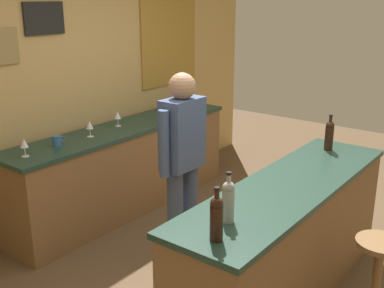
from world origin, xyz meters
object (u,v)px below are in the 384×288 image
object	(u,v)px
wine_glass_b	(90,125)
bar_stool	(377,271)
wine_glass_a	(24,144)
wine_glass_d	(184,98)
wine_bottle_b	(228,200)
wine_bottle_c	(329,134)
coffee_mug	(57,141)
wine_bottle_a	(217,217)
wine_glass_c	(118,116)
bartender	(183,158)

from	to	relation	value
wine_glass_b	bar_stool	bearing A→B (deg)	-88.77
wine_glass_a	wine_glass_d	size ratio (longest dim) A/B	1.00
bar_stool	wine_glass_d	size ratio (longest dim) A/B	4.39
wine_bottle_b	wine_bottle_c	distance (m)	1.64
wine_bottle_c	coffee_mug	xyz separation A→B (m)	(-1.30, 1.97, -0.11)
wine_bottle_a	wine_glass_c	bearing A→B (deg)	57.87
wine_glass_d	coffee_mug	distance (m)	1.90
bartender	wine_bottle_c	world-z (taller)	bartender
bar_stool	wine_glass_d	bearing A→B (deg)	62.07
bar_stool	coffee_mug	xyz separation A→B (m)	(-0.43, 2.70, 0.49)
bar_stool	wine_bottle_c	distance (m)	1.29
wine_bottle_c	wine_glass_c	distance (m)	2.09
bar_stool	wine_glass_a	size ratio (longest dim) A/B	4.39
bartender	wine_glass_b	xyz separation A→B (m)	(0.03, 1.14, 0.07)
bar_stool	wine_bottle_c	size ratio (longest dim) A/B	2.22
bar_stool	wine_glass_b	xyz separation A→B (m)	(-0.06, 2.69, 0.55)
wine_glass_d	coffee_mug	world-z (taller)	wine_glass_d
wine_glass_c	wine_bottle_c	bearing A→B (deg)	-75.91
wine_bottle_a	wine_bottle_b	size ratio (longest dim) A/B	1.00
wine_glass_a	bar_stool	bearing A→B (deg)	-73.94
wine_glass_c	coffee_mug	bearing A→B (deg)	-175.90
wine_bottle_c	coffee_mug	world-z (taller)	wine_bottle_c
bartender	wine_bottle_c	size ratio (longest dim) A/B	5.29
wine_glass_c	wine_glass_b	bearing A→B (deg)	-170.99
bar_stool	wine_bottle_b	bearing A→B (deg)	138.80
wine_glass_d	wine_bottle_b	bearing A→B (deg)	-136.81
wine_glass_a	wine_glass_b	distance (m)	0.71
wine_bottle_c	wine_glass_d	distance (m)	2.12
wine_bottle_b	wine_glass_d	xyz separation A→B (m)	(2.24, 2.10, -0.05)
bartender	wine_bottle_b	size ratio (longest dim) A/B	5.29
wine_bottle_b	wine_glass_a	xyz separation A→B (m)	(-0.00, 2.00, -0.05)
bartender	wine_glass_a	bearing A→B (deg)	121.12
bartender	bar_stool	distance (m)	1.62
bartender	wine_glass_a	world-z (taller)	bartender
bar_stool	wine_bottle_c	world-z (taller)	wine_bottle_c
wine_bottle_c	wine_bottle_b	bearing A→B (deg)	-177.79
bartender	wine_bottle_a	distance (m)	1.31
bartender	wine_bottle_b	xyz separation A→B (m)	(-0.68, -0.88, 0.12)
wine_bottle_b	bartender	bearing A→B (deg)	52.36
wine_glass_b	wine_glass_c	size ratio (longest dim) A/B	1.00
coffee_mug	wine_bottle_c	bearing A→B (deg)	-56.51
bar_stool	wine_bottle_b	distance (m)	1.18
wine_bottle_a	wine_bottle_b	bearing A→B (deg)	17.92
wine_glass_b	wine_glass_d	bearing A→B (deg)	3.01
wine_bottle_b	wine_glass_d	distance (m)	3.07
wine_bottle_a	wine_glass_d	bearing A→B (deg)	41.46
wine_bottle_c	bartender	bearing A→B (deg)	139.86
wine_bottle_b	coffee_mug	xyz separation A→B (m)	(0.34, 2.03, -0.11)
wine_glass_c	bar_stool	bearing A→B (deg)	-97.58
coffee_mug	wine_glass_d	bearing A→B (deg)	2.11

